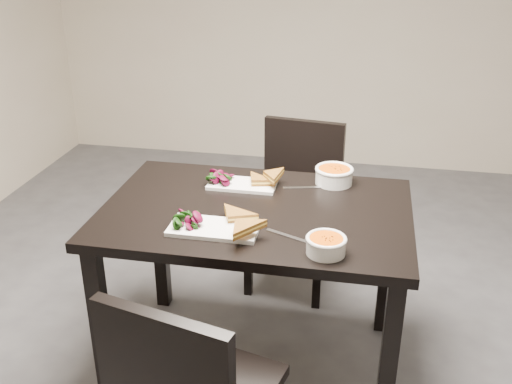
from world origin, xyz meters
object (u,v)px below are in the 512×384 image
at_px(chair_far, 297,194).
at_px(plate_near, 214,228).
at_px(table, 256,231).
at_px(soup_bowl_far, 334,174).
at_px(soup_bowl_near, 326,244).
at_px(plate_far, 242,185).

height_order(chair_far, plate_near, chair_far).
xyz_separation_m(table, soup_bowl_far, (0.28, 0.30, 0.14)).
height_order(table, plate_near, plate_near).
height_order(chair_far, soup_bowl_near, chair_far).
bearing_deg(plate_near, table, 60.97).
xyz_separation_m(chair_far, soup_bowl_near, (0.22, -1.02, 0.30)).
bearing_deg(soup_bowl_near, plate_near, 168.28).
xyz_separation_m(table, chair_far, (0.08, 0.73, -0.17)).
bearing_deg(table, chair_far, 84.13).
xyz_separation_m(chair_far, soup_bowl_far, (0.20, -0.43, 0.31)).
bearing_deg(plate_near, soup_bowl_far, 52.17).
distance_m(table, chair_far, 0.75).
distance_m(chair_far, soup_bowl_far, 0.57).
xyz_separation_m(plate_near, soup_bowl_far, (0.39, 0.51, 0.03)).
relative_size(soup_bowl_near, soup_bowl_far, 0.85).
distance_m(table, plate_far, 0.24).
bearing_deg(soup_bowl_near, table, 135.38).
bearing_deg(plate_far, soup_bowl_far, 15.35).
bearing_deg(table, soup_bowl_far, 47.12).
bearing_deg(plate_near, soup_bowl_near, -11.72).
bearing_deg(plate_near, plate_far, 87.54).
bearing_deg(soup_bowl_near, soup_bowl_far, 91.58).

